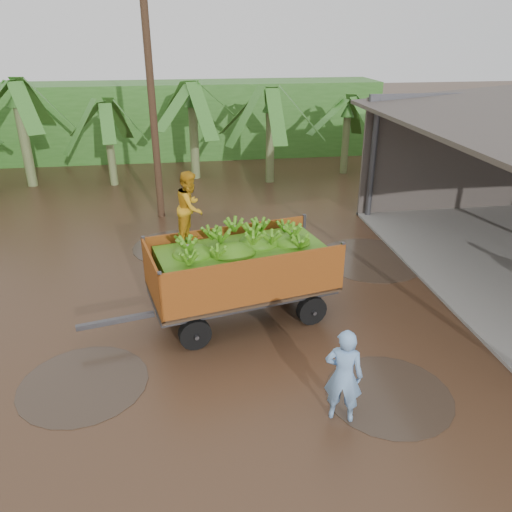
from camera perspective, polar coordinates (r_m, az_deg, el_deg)
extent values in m
plane|color=black|center=(11.72, -2.42, -6.32)|extent=(100.00, 100.00, 0.00)
cube|color=#2D661E|center=(26.37, -10.96, 15.00)|extent=(22.00, 3.00, 3.60)
cube|color=#47474C|center=(10.84, -15.72, -7.14)|extent=(1.58, 0.45, 0.11)
imported|color=#C78B17|center=(10.51, -7.51, 5.54)|extent=(0.79, 0.89, 1.53)
imported|color=#76A2D7|center=(8.47, 9.97, -13.33)|extent=(0.74, 0.63, 1.74)
cylinder|color=#47301E|center=(16.95, -11.93, 18.32)|extent=(0.24, 0.24, 8.61)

